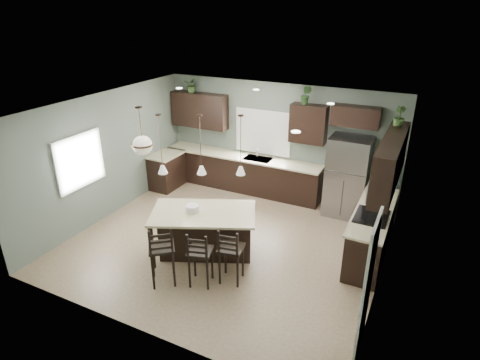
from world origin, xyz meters
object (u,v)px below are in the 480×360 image
object	(u,v)px
refrigerator	(347,177)
plant_back_left	(192,85)
bar_stool_center	(200,257)
bar_stool_right	(231,254)
kitchen_island	(204,233)
serving_dish	(193,209)
bar_stool_left	(162,254)

from	to	relation	value
refrigerator	plant_back_left	world-z (taller)	plant_back_left
bar_stool_center	bar_stool_right	size ratio (longest dim) A/B	0.99
kitchen_island	bar_stool_right	world-z (taller)	bar_stool_right
kitchen_island	bar_stool_center	world-z (taller)	bar_stool_center
refrigerator	bar_stool_right	bearing A→B (deg)	-109.82
kitchen_island	bar_stool_center	xyz separation A→B (m)	(0.41, -0.80, 0.07)
serving_dish	bar_stool_center	world-z (taller)	bar_stool_center
kitchen_island	plant_back_left	world-z (taller)	plant_back_left
serving_dish	bar_stool_left	xyz separation A→B (m)	(-0.02, -0.98, -0.41)
refrigerator	bar_stool_right	world-z (taller)	refrigerator
bar_stool_center	bar_stool_right	distance (m)	0.53
bar_stool_right	plant_back_left	world-z (taller)	plant_back_left
refrigerator	plant_back_left	distance (m)	4.54
refrigerator	plant_back_left	xyz separation A→B (m)	(-4.21, 0.26, 1.67)
serving_dish	kitchen_island	bearing A→B (deg)	24.05
bar_stool_left	plant_back_left	distance (m)	5.04
refrigerator	bar_stool_left	distance (m)	4.55
bar_stool_right	bar_stool_left	bearing A→B (deg)	-161.55
refrigerator	bar_stool_right	distance (m)	3.60
kitchen_island	plant_back_left	bearing A→B (deg)	100.45
bar_stool_left	plant_back_left	xyz separation A→B (m)	(-1.95, 4.19, 2.01)
bar_stool_left	bar_stool_right	size ratio (longest dim) A/B	1.07
bar_stool_left	plant_back_left	size ratio (longest dim) A/B	3.04
bar_stool_center	plant_back_left	distance (m)	5.12
kitchen_island	plant_back_left	xyz separation A→B (m)	(-2.15, 3.13, 2.13)
kitchen_island	serving_dish	bearing A→B (deg)	-180.00
bar_stool_left	plant_back_left	bearing A→B (deg)	76.81
refrigerator	bar_stool_right	size ratio (longest dim) A/B	1.70
bar_stool_left	bar_stool_right	xyz separation A→B (m)	(1.05, 0.56, -0.04)
bar_stool_right	serving_dish	bearing A→B (deg)	148.18
bar_stool_left	bar_stool_center	xyz separation A→B (m)	(0.61, 0.26, -0.05)
kitchen_island	bar_stool_center	bearing A→B (deg)	-87.11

